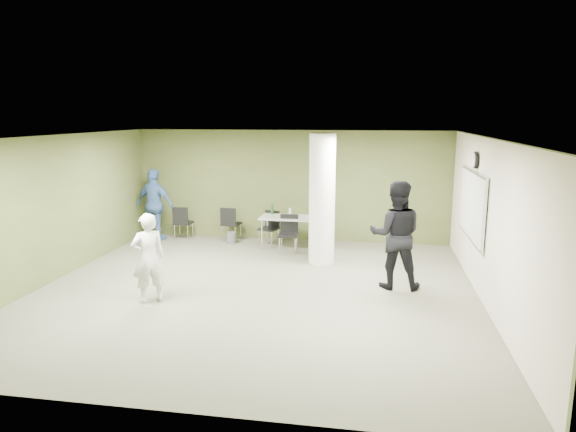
% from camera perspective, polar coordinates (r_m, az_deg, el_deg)
% --- Properties ---
extents(floor, '(8.00, 8.00, 0.00)m').
position_cam_1_polar(floor, '(9.57, -3.58, -8.22)').
color(floor, '#5C5A48').
rests_on(floor, ground).
extents(ceiling, '(8.00, 8.00, 0.00)m').
position_cam_1_polar(ceiling, '(9.04, -3.79, 8.77)').
color(ceiling, white).
rests_on(ceiling, wall_back).
extents(wall_back, '(8.00, 2.80, 0.02)m').
position_cam_1_polar(wall_back, '(13.08, 0.32, 3.39)').
color(wall_back, '#455025').
rests_on(wall_back, floor).
extents(wall_left, '(0.02, 8.00, 2.80)m').
position_cam_1_polar(wall_left, '(10.83, -24.76, 0.71)').
color(wall_left, '#455025').
rests_on(wall_left, floor).
extents(wall_right_cream, '(0.02, 8.00, 2.80)m').
position_cam_1_polar(wall_right_cream, '(9.17, 21.46, -0.79)').
color(wall_right_cream, beige).
rests_on(wall_right_cream, floor).
extents(column, '(0.56, 0.56, 2.80)m').
position_cam_1_polar(column, '(10.98, 3.80, 1.86)').
color(column, silver).
rests_on(column, floor).
extents(whiteboard, '(0.05, 2.30, 1.30)m').
position_cam_1_polar(whiteboard, '(10.29, 19.74, 1.14)').
color(whiteboard, silver).
rests_on(whiteboard, wall_right_cream).
extents(wall_clock, '(0.06, 0.32, 0.32)m').
position_cam_1_polar(wall_clock, '(10.19, 20.07, 5.85)').
color(wall_clock, black).
rests_on(wall_clock, wall_right_cream).
extents(folding_table, '(1.65, 0.75, 1.03)m').
position_cam_1_polar(folding_table, '(12.27, 0.67, -0.32)').
color(folding_table, '#9C9C97').
rests_on(folding_table, floor).
extents(wastebasket, '(0.25, 0.25, 0.29)m').
position_cam_1_polar(wastebasket, '(12.95, -6.31, -2.42)').
color(wastebasket, '#4C4C4C').
rests_on(wastebasket, floor).
extents(chair_back_left, '(0.43, 0.43, 0.86)m').
position_cam_1_polar(chair_back_left, '(13.48, -11.68, -0.48)').
color(chair_back_left, black).
rests_on(chair_back_left, floor).
extents(chair_back_right, '(0.49, 0.49, 0.87)m').
position_cam_1_polar(chair_back_right, '(13.14, -6.46, -0.59)').
color(chair_back_right, black).
rests_on(chair_back_right, floor).
extents(chair_table_left, '(0.52, 0.52, 0.84)m').
position_cam_1_polar(chair_table_left, '(12.73, -1.98, -1.02)').
color(chair_table_left, black).
rests_on(chair_table_left, floor).
extents(chair_table_right, '(0.46, 0.46, 0.89)m').
position_cam_1_polar(chair_table_right, '(11.97, 0.07, -1.65)').
color(chair_table_right, black).
rests_on(chair_table_right, floor).
extents(woman_white, '(0.68, 0.65, 1.56)m').
position_cam_1_polar(woman_white, '(9.08, -15.25, -4.53)').
color(woman_white, silver).
rests_on(woman_white, floor).
extents(man_black, '(0.99, 0.77, 2.01)m').
position_cam_1_polar(man_black, '(9.65, 11.87, -2.06)').
color(man_black, black).
rests_on(man_black, floor).
extents(man_blue, '(1.16, 0.70, 1.84)m').
position_cam_1_polar(man_blue, '(13.48, -14.57, 1.21)').
color(man_blue, '#3E609B').
rests_on(man_blue, floor).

